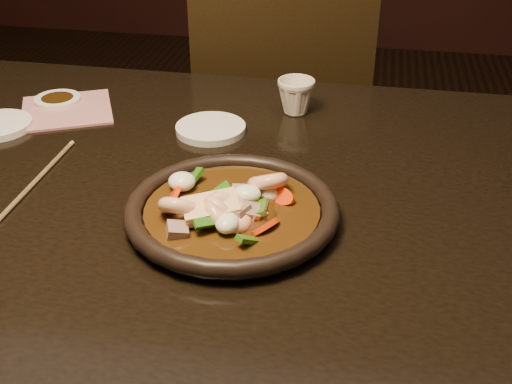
% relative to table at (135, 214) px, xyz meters
% --- Properties ---
extents(table, '(1.60, 0.90, 0.75)m').
position_rel_table_xyz_m(table, '(0.00, 0.00, 0.00)').
color(table, black).
rests_on(table, floor).
extents(chair, '(0.50, 0.50, 0.93)m').
position_rel_table_xyz_m(chair, '(0.14, 0.68, -0.17)').
color(chair, black).
rests_on(chair, floor).
extents(plate, '(0.30, 0.30, 0.03)m').
position_rel_table_xyz_m(plate, '(0.19, -0.10, 0.09)').
color(plate, black).
rests_on(plate, table).
extents(stirfry, '(0.20, 0.20, 0.07)m').
position_rel_table_xyz_m(stirfry, '(0.19, -0.10, 0.10)').
color(stirfry, '#351E09').
rests_on(stirfry, plate).
extents(soy_dish, '(0.09, 0.09, 0.01)m').
position_rel_table_xyz_m(soy_dish, '(-0.24, 0.24, 0.08)').
color(soy_dish, white).
rests_on(soy_dish, table).
extents(saucer_right, '(0.13, 0.13, 0.01)m').
position_rel_table_xyz_m(saucer_right, '(0.09, 0.17, 0.08)').
color(saucer_right, white).
rests_on(saucer_right, table).
extents(tea_cup, '(0.09, 0.08, 0.07)m').
position_rel_table_xyz_m(tea_cup, '(0.23, 0.28, 0.11)').
color(tea_cup, silver).
rests_on(tea_cup, table).
extents(chopsticks, '(0.01, 0.26, 0.01)m').
position_rel_table_xyz_m(chopsticks, '(-0.13, -0.05, 0.08)').
color(chopsticks, tan).
rests_on(chopsticks, table).
extents(napkin, '(0.22, 0.22, 0.00)m').
position_rel_table_xyz_m(napkin, '(-0.21, 0.21, 0.08)').
color(napkin, '#B56F74').
rests_on(napkin, table).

